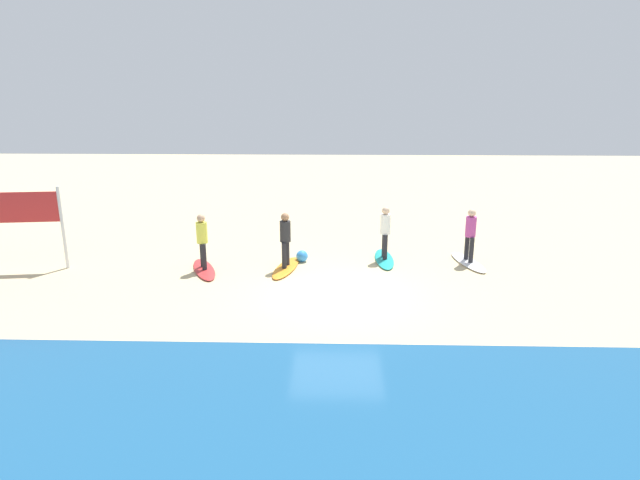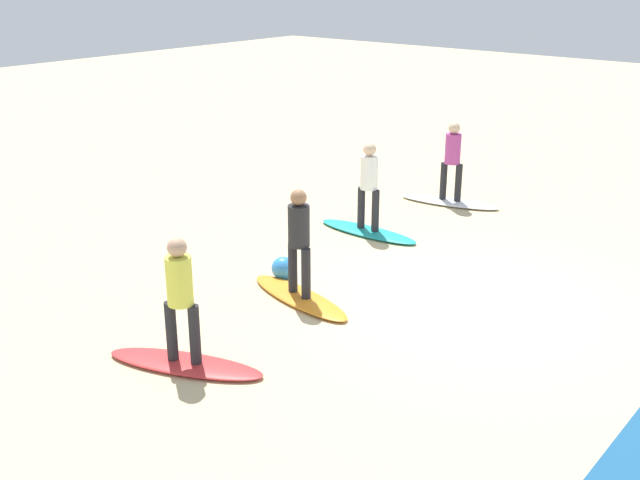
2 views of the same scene
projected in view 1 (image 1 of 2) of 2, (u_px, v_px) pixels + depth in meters
ground_plane at (338, 294)px, 14.25m from camera, size 60.00×60.00×0.00m
surfboard_white at (468, 262)px, 16.68m from camera, size 1.00×2.17×0.09m
surfer_white at (470, 231)px, 16.41m from camera, size 0.32×0.45×1.64m
surfboard_teal at (384, 259)px, 16.98m from camera, size 0.59×2.11×0.09m
surfer_teal at (385, 229)px, 16.70m from camera, size 0.32×0.46×1.64m
surfboard_orange at (286, 268)px, 16.15m from camera, size 0.96×2.17×0.09m
surfer_orange at (285, 236)px, 15.88m from camera, size 0.32×0.45×1.64m
surfboard_red at (204, 269)px, 16.02m from camera, size 1.31×2.16×0.09m
surfer_red at (202, 237)px, 15.74m from camera, size 0.32×0.44×1.64m
beach_ball at (302, 256)px, 16.80m from camera, size 0.37×0.37×0.37m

